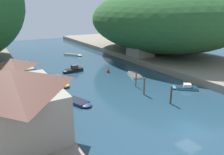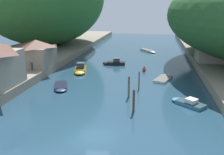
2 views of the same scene
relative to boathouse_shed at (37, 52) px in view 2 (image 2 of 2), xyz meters
The scene contains 15 objects.
water_surface 19.04m from the boathouse_shed, 24.77° to the left, with size 130.00×130.00×0.00m, color #234256.
left_bank 11.71m from the boathouse_shed, 136.01° to the left, with size 22.00×120.00×1.43m.
boathouse_shed is the anchor object (origin of this frame).
right_bank_cottage 35.52m from the boathouse_shed, 16.68° to the left, with size 6.13×6.28×5.40m.
boat_red_skiff 29.82m from the boathouse_shed, 23.90° to the right, with size 4.75×4.40×1.02m.
boat_small_dinghy 9.01m from the boathouse_shed, 13.61° to the left, with size 3.30×6.23×1.75m.
boat_far_upstream 24.64m from the boathouse_shed, ahead, with size 3.90×6.23×0.39m.
boat_far_right_bank 12.16m from the boathouse_shed, 46.71° to the right, with size 3.56×5.46×0.48m.
boat_near_quay 34.20m from the boathouse_shed, 52.49° to the left, with size 4.92×6.16×0.50m.
boat_navy_launch 16.83m from the boathouse_shed, 34.58° to the left, with size 5.18×2.26×1.52m.
mooring_post_nearest 25.57m from the boathouse_shed, 37.63° to the right, with size 0.30×0.30×2.95m.
mooring_post_second 21.82m from the boathouse_shed, 28.78° to the right, with size 0.30×0.30×3.14m.
mooring_post_middle 21.38m from the boathouse_shed, 17.84° to the right, with size 0.21×0.21×2.87m.
channel_buoy_near 21.31m from the boathouse_shed, 12.68° to the left, with size 0.75×0.75×1.13m.
person_on_quay 3.75m from the boathouse_shed, 80.40° to the right, with size 0.31×0.42×1.69m.
Camera 2 is at (5.50, -22.01, 12.76)m, focal length 40.00 mm.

